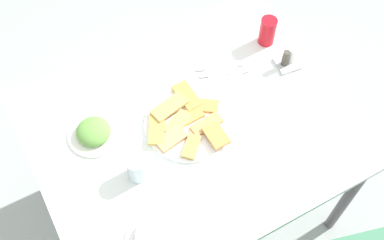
# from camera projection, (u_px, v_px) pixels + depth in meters

# --- Properties ---
(ground_plane) EXTENTS (6.00, 6.00, 0.00)m
(ground_plane) POSITION_uv_depth(u_px,v_px,m) (194.00, 203.00, 2.38)
(ground_plane) COLOR #A3AAA8
(dining_table) EXTENTS (1.17, 0.95, 0.74)m
(dining_table) POSITION_uv_depth(u_px,v_px,m) (194.00, 135.00, 1.81)
(dining_table) COLOR white
(dining_table) RESTS_ON ground_plane
(pide_platter) EXTENTS (0.33, 0.33, 0.04)m
(pide_platter) POSITION_uv_depth(u_px,v_px,m) (187.00, 123.00, 1.74)
(pide_platter) COLOR white
(pide_platter) RESTS_ON dining_table
(salad_plate_greens) EXTENTS (0.19, 0.19, 0.05)m
(salad_plate_greens) POSITION_uv_depth(u_px,v_px,m) (155.00, 239.00, 1.50)
(salad_plate_greens) COLOR white
(salad_plate_greens) RESTS_ON dining_table
(salad_plate_rice) EXTENTS (0.19, 0.19, 0.06)m
(salad_plate_rice) POSITION_uv_depth(u_px,v_px,m) (94.00, 132.00, 1.70)
(salad_plate_rice) COLOR white
(salad_plate_rice) RESTS_ON dining_table
(soda_can) EXTENTS (0.09, 0.09, 0.12)m
(soda_can) POSITION_uv_depth(u_px,v_px,m) (267.00, 31.00, 1.91)
(soda_can) COLOR red
(soda_can) RESTS_ON dining_table
(drinking_glass) EXTENTS (0.07, 0.07, 0.10)m
(drinking_glass) POSITION_uv_depth(u_px,v_px,m) (137.00, 167.00, 1.59)
(drinking_glass) COLOR silver
(drinking_glass) RESTS_ON dining_table
(paper_napkin) EXTENTS (0.14, 0.14, 0.00)m
(paper_napkin) POSITION_uv_depth(u_px,v_px,m) (222.00, 71.00, 1.88)
(paper_napkin) COLOR white
(paper_napkin) RESTS_ON dining_table
(fork) EXTENTS (0.18, 0.08, 0.00)m
(fork) POSITION_uv_depth(u_px,v_px,m) (220.00, 67.00, 1.88)
(fork) COLOR silver
(fork) RESTS_ON paper_napkin
(spoon) EXTENTS (0.19, 0.08, 0.00)m
(spoon) POSITION_uv_depth(u_px,v_px,m) (225.00, 73.00, 1.87)
(spoon) COLOR silver
(spoon) RESTS_ON paper_napkin
(condiment_caddy) EXTENTS (0.10, 0.10, 0.08)m
(condiment_caddy) POSITION_uv_depth(u_px,v_px,m) (288.00, 60.00, 1.88)
(condiment_caddy) COLOR #B2B2B7
(condiment_caddy) RESTS_ON dining_table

